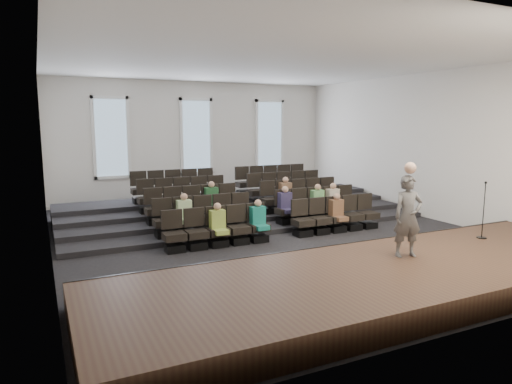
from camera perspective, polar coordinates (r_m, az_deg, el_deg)
ground at (r=13.68m, az=1.94°, el=-5.28°), size 14.00×14.00×0.00m
ceiling at (r=13.38m, az=2.06°, el=16.02°), size 12.00×14.00×0.02m
wall_back at (r=19.78m, az=-7.51°, el=6.31°), size 12.00×0.04×5.00m
wall_front at (r=7.81m, az=26.60°, el=1.85°), size 12.00×0.04×5.00m
wall_left at (r=11.79m, az=-24.98°, el=3.98°), size 0.04×14.00×5.00m
wall_right at (r=16.94m, az=20.44°, el=5.44°), size 0.04×14.00×5.00m
stage at (r=9.57m, az=16.44°, el=-10.29°), size 11.80×3.60×0.50m
stage_lip at (r=10.88m, az=10.15°, el=-7.75°), size 11.80×0.06×0.52m
risers at (r=16.45m, az=-3.17°, el=-2.20°), size 11.80×4.80×0.60m
seating_rows at (r=14.89m, az=-0.78°, el=-1.44°), size 6.80×4.70×1.67m
windows at (r=19.71m, az=-7.46°, el=6.88°), size 8.44×0.10×3.24m
audience at (r=13.90m, az=2.10°, el=-1.63°), size 5.45×2.64×1.10m
speaker at (r=10.05m, az=18.44°, el=-2.89°), size 0.72×0.56×1.73m
mic_stand at (r=12.43m, az=26.49°, el=-3.31°), size 0.23×0.23×1.40m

